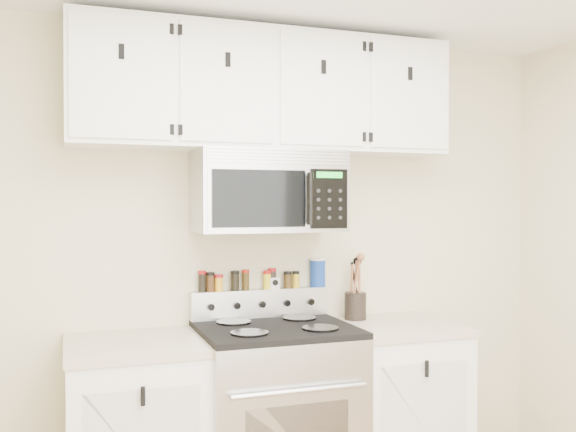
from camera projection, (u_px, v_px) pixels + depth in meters
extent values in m
cube|color=beige|center=(258.00, 261.00, 3.51)|extent=(3.50, 0.01, 2.50)
cube|color=#B7B7BA|center=(276.00, 423.00, 3.23)|extent=(0.76, 0.65, 0.92)
cube|color=black|center=(276.00, 329.00, 3.22)|extent=(0.76, 0.65, 0.03)
cube|color=#B7B7BA|center=(260.00, 303.00, 3.48)|extent=(0.76, 0.08, 0.15)
cylinder|color=black|center=(250.00, 333.00, 3.02)|extent=(0.18, 0.18, 0.01)
cylinder|color=black|center=(320.00, 328.00, 3.13)|extent=(0.18, 0.18, 0.01)
cylinder|color=black|center=(234.00, 322.00, 3.30)|extent=(0.18, 0.18, 0.01)
cylinder|color=black|center=(299.00, 318.00, 3.42)|extent=(0.18, 0.18, 0.01)
cube|color=tan|center=(135.00, 345.00, 3.01)|extent=(0.64, 0.62, 0.04)
cube|color=white|center=(395.00, 411.00, 3.48)|extent=(0.62, 0.60, 0.88)
cube|color=tan|center=(396.00, 327.00, 3.47)|extent=(0.64, 0.62, 0.04)
cube|color=#9E9EA3|center=(268.00, 191.00, 3.33)|extent=(0.76, 0.38, 0.42)
cube|color=#B7B7BA|center=(280.00, 156.00, 3.14)|extent=(0.73, 0.01, 0.08)
cube|color=black|center=(260.00, 199.00, 3.11)|extent=(0.47, 0.01, 0.28)
cube|color=black|center=(329.00, 199.00, 3.23)|extent=(0.20, 0.01, 0.30)
cylinder|color=black|center=(310.00, 199.00, 3.16)|extent=(0.03, 0.03, 0.26)
cube|color=white|center=(266.00, 92.00, 3.35)|extent=(2.00, 0.33, 0.62)
cube|color=white|center=(121.00, 76.00, 2.94)|extent=(0.46, 0.01, 0.57)
cube|color=black|center=(121.00, 51.00, 2.93)|extent=(0.02, 0.01, 0.07)
cube|color=white|center=(228.00, 83.00, 3.10)|extent=(0.46, 0.01, 0.57)
cube|color=black|center=(228.00, 60.00, 3.09)|extent=(0.03, 0.01, 0.07)
cube|color=white|center=(323.00, 89.00, 3.27)|extent=(0.46, 0.01, 0.57)
cube|color=black|center=(324.00, 67.00, 3.26)|extent=(0.03, 0.01, 0.07)
cube|color=white|center=(409.00, 95.00, 3.43)|extent=(0.46, 0.01, 0.57)
cube|color=black|center=(410.00, 74.00, 3.42)|extent=(0.02, 0.01, 0.07)
cylinder|color=black|center=(355.00, 306.00, 3.57)|extent=(0.12, 0.12, 0.15)
cylinder|color=brown|center=(355.00, 285.00, 3.57)|extent=(0.01, 0.01, 0.28)
cylinder|color=brown|center=(359.00, 284.00, 3.57)|extent=(0.01, 0.01, 0.30)
cylinder|color=brown|center=(351.00, 287.00, 3.57)|extent=(0.01, 0.01, 0.26)
cylinder|color=black|center=(355.00, 286.00, 3.59)|extent=(0.01, 0.01, 0.27)
cylinder|color=brown|center=(355.00, 285.00, 3.55)|extent=(0.01, 0.01, 0.29)
cube|color=silver|center=(274.00, 283.00, 3.51)|extent=(0.06, 0.05, 0.06)
cylinder|color=navy|center=(318.00, 273.00, 3.59)|extent=(0.08, 0.08, 0.15)
cylinder|color=white|center=(318.00, 259.00, 3.59)|extent=(0.09, 0.09, 0.01)
cylinder|color=black|center=(202.00, 283.00, 3.38)|extent=(0.04, 0.04, 0.10)
cylinder|color=#A80C0E|center=(202.00, 272.00, 3.38)|extent=(0.04, 0.04, 0.02)
cylinder|color=#41250F|center=(210.00, 283.00, 3.39)|extent=(0.04, 0.04, 0.09)
cylinder|color=black|center=(210.00, 274.00, 3.39)|extent=(0.05, 0.05, 0.02)
cylinder|color=gold|center=(219.00, 284.00, 3.41)|extent=(0.04, 0.04, 0.07)
cylinder|color=#AA0D1D|center=(219.00, 276.00, 3.41)|extent=(0.04, 0.04, 0.02)
cylinder|color=black|center=(235.00, 282.00, 3.44)|extent=(0.04, 0.04, 0.09)
cylinder|color=black|center=(235.00, 272.00, 3.44)|extent=(0.05, 0.05, 0.02)
cylinder|color=#38280D|center=(246.00, 281.00, 3.46)|extent=(0.04, 0.04, 0.09)
cylinder|color=#A8160C|center=(246.00, 271.00, 3.46)|extent=(0.04, 0.04, 0.02)
cylinder|color=yellow|center=(267.00, 281.00, 3.50)|extent=(0.04, 0.04, 0.08)
cylinder|color=#B1100D|center=(267.00, 272.00, 3.50)|extent=(0.05, 0.05, 0.02)
cylinder|color=black|center=(272.00, 280.00, 3.51)|extent=(0.04, 0.04, 0.10)
cylinder|color=maroon|center=(272.00, 270.00, 3.51)|extent=(0.04, 0.04, 0.02)
cylinder|color=#3F2C0F|center=(288.00, 281.00, 3.54)|extent=(0.04, 0.04, 0.08)
cylinder|color=black|center=(288.00, 273.00, 3.54)|extent=(0.05, 0.05, 0.02)
cylinder|color=gold|center=(296.00, 281.00, 3.55)|extent=(0.04, 0.04, 0.08)
cylinder|color=black|center=(296.00, 273.00, 3.55)|extent=(0.04, 0.04, 0.02)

